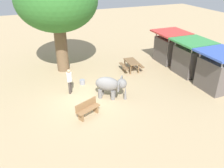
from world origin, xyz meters
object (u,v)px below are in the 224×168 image
elephant (110,85)px  shade_tree_main (56,0)px  market_stall_green (190,59)px  person_handler (69,79)px  feed_bucket (82,82)px  picnic_table_near (132,63)px  market_stall_red (170,48)px  market_stall_blue (218,73)px  wooden_bench (87,108)px

elephant → shade_tree_main: bearing=143.0°
market_stall_green → elephant: bearing=-80.8°
person_handler → feed_bucket: size_ratio=4.50×
shade_tree_main → picnic_table_near: bearing=66.1°
market_stall_red → feed_bucket: (1.32, -7.81, -0.98)m
person_handler → feed_bucket: 1.56m
feed_bucket → market_stall_green: bearing=80.7°
feed_bucket → market_stall_red: bearing=99.6°
person_handler → picnic_table_near: person_handler is taller
market_stall_red → market_stall_blue: bearing=0.0°
wooden_bench → elephant: bearing=-169.2°
shade_tree_main → person_handler: bearing=-5.0°
elephant → market_stall_green: size_ratio=0.73×
elephant → shade_tree_main: 6.99m
picnic_table_near → feed_bucket: 4.19m
person_handler → market_stall_green: (0.39, 8.83, 0.19)m
wooden_bench → market_stall_blue: market_stall_blue is taller
wooden_bench → picnic_table_near: wooden_bench is taller
elephant → wooden_bench: elephant is taller
market_stall_red → market_stall_blue: size_ratio=1.00×
feed_bucket → picnic_table_near: bearing=100.7°
person_handler → shade_tree_main: 5.62m
market_stall_red → market_stall_green: bearing=0.0°
elephant → picnic_table_near: size_ratio=1.16×
wooden_bench → market_stall_green: market_stall_green is taller
elephant → wooden_bench: bearing=-110.0°
wooden_bench → picnic_table_near: 6.58m
picnic_table_near → wooden_bench: bearing=-43.5°
shade_tree_main → wooden_bench: (6.60, -0.05, -4.61)m
person_handler → market_stall_green: bearing=32.3°
person_handler → feed_bucket: person_handler is taller
picnic_table_near → market_stall_green: size_ratio=0.63×
person_handler → market_stall_red: size_ratio=0.64×
shade_tree_main → market_stall_blue: (6.78, 8.50, -3.95)m
person_handler → market_stall_red: (-2.21, 8.83, 0.19)m
shade_tree_main → elephant: bearing=18.8°
elephant → feed_bucket: (-2.37, -1.11, -0.70)m
shade_tree_main → picnic_table_near: size_ratio=4.59×
elephant → market_stall_green: 6.80m
market_stall_green → market_stall_blue: (2.60, 0.00, 0.00)m
picnic_table_near → market_stall_red: (-0.54, 3.72, 0.55)m
shade_tree_main → market_stall_blue: 11.57m
person_handler → wooden_bench: bearing=-49.3°
market_stall_blue → wooden_bench: bearing=-91.2°
wooden_bench → market_stall_blue: size_ratio=0.57×
wooden_bench → market_stall_red: (-5.02, 8.55, 0.67)m
elephant → picnic_table_near: bearing=80.7°
shade_tree_main → feed_bucket: 5.76m
shade_tree_main → wooden_bench: bearing=-0.4°
wooden_bench → feed_bucket: wooden_bench is taller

